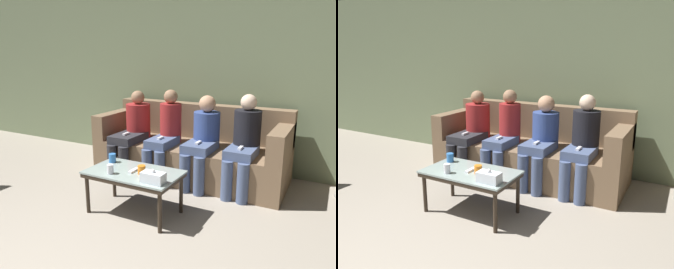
% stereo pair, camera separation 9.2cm
% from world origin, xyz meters
% --- Properties ---
extents(wall_back, '(12.00, 0.06, 2.60)m').
position_xyz_m(wall_back, '(0.00, 3.49, 1.30)').
color(wall_back, '#707F5B').
rests_on(wall_back, ground_plane).
extents(couch, '(2.48, 0.93, 0.93)m').
position_xyz_m(couch, '(0.00, 2.95, 0.34)').
color(couch, brown).
rests_on(couch, ground_plane).
extents(coffee_table, '(0.95, 0.55, 0.45)m').
position_xyz_m(coffee_table, '(-0.07, 1.69, 0.40)').
color(coffee_table, '#8C9E99').
rests_on(coffee_table, ground_plane).
extents(cup_near_left, '(0.08, 0.08, 0.10)m').
position_xyz_m(cup_near_left, '(-0.43, 1.82, 0.50)').
color(cup_near_left, '#3372BF').
rests_on(cup_near_left, coffee_table).
extents(cup_near_right, '(0.08, 0.08, 0.09)m').
position_xyz_m(cup_near_right, '(0.04, 1.67, 0.49)').
color(cup_near_right, orange).
rests_on(cup_near_right, coffee_table).
extents(cup_far_center, '(0.06, 0.06, 0.10)m').
position_xyz_m(cup_far_center, '(-0.24, 1.53, 0.50)').
color(cup_far_center, silver).
rests_on(cup_far_center, coffee_table).
extents(tissue_box, '(0.22, 0.12, 0.13)m').
position_xyz_m(tissue_box, '(0.25, 1.52, 0.50)').
color(tissue_box, silver).
rests_on(tissue_box, coffee_table).
extents(game_remote, '(0.04, 0.15, 0.02)m').
position_xyz_m(game_remote, '(-0.07, 1.69, 0.46)').
color(game_remote, white).
rests_on(game_remote, coffee_table).
extents(seated_person_left_end, '(0.33, 0.73, 1.11)m').
position_xyz_m(seated_person_left_end, '(-0.76, 2.71, 0.60)').
color(seated_person_left_end, '#28282D').
rests_on(seated_person_left_end, ground_plane).
extents(seated_person_mid_left, '(0.31, 0.67, 1.15)m').
position_xyz_m(seated_person_mid_left, '(-0.25, 2.71, 0.61)').
color(seated_person_mid_left, '#47567A').
rests_on(seated_person_mid_left, ground_plane).
extents(seated_person_mid_right, '(0.33, 0.67, 1.11)m').
position_xyz_m(seated_person_mid_right, '(0.25, 2.73, 0.60)').
color(seated_person_mid_right, '#47567A').
rests_on(seated_person_mid_right, ground_plane).
extents(seated_person_right_end, '(0.31, 0.64, 1.15)m').
position_xyz_m(seated_person_right_end, '(0.76, 2.73, 0.62)').
color(seated_person_right_end, '#47567A').
rests_on(seated_person_right_end, ground_plane).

